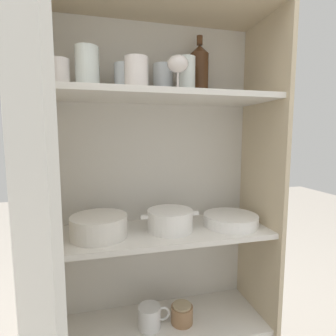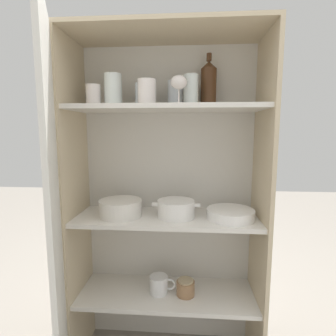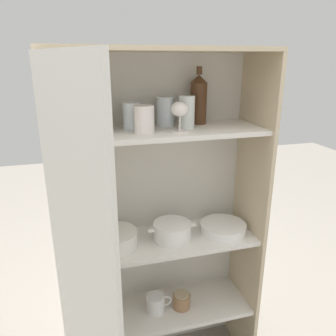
# 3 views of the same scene
# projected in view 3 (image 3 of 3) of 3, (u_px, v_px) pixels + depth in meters

# --- Properties ---
(cupboard_back_panel) EXTENTS (0.89, 0.02, 1.55)m
(cupboard_back_panel) POSITION_uv_depth(u_px,v_px,m) (154.00, 217.00, 1.63)
(cupboard_back_panel) COLOR silver
(cupboard_back_panel) RESTS_ON ground_plane
(cupboard_side_left) EXTENTS (0.02, 0.33, 1.55)m
(cupboard_side_left) POSITION_uv_depth(u_px,v_px,m) (62.00, 246.00, 1.38)
(cupboard_side_left) COLOR #CCB793
(cupboard_side_left) RESTS_ON ground_plane
(cupboard_side_right) EXTENTS (0.02, 0.33, 1.55)m
(cupboard_side_right) POSITION_uv_depth(u_px,v_px,m) (248.00, 220.00, 1.60)
(cupboard_side_right) COLOR #CCB793
(cupboard_side_right) RESTS_ON ground_plane
(cupboard_top_panel) EXTENTS (0.89, 0.33, 0.02)m
(cupboard_top_panel) POSITION_uv_depth(u_px,v_px,m) (161.00, 49.00, 1.24)
(cupboard_top_panel) COLOR #CCB793
(cupboard_top_panel) RESTS_ON cupboard_side_left
(shelf_board_lower) EXTENTS (0.85, 0.29, 0.02)m
(shelf_board_lower) POSITION_uv_depth(u_px,v_px,m) (162.00, 310.00, 1.63)
(shelf_board_lower) COLOR silver
(shelf_board_middle) EXTENTS (0.85, 0.29, 0.02)m
(shelf_board_middle) POSITION_uv_depth(u_px,v_px,m) (162.00, 241.00, 1.50)
(shelf_board_middle) COLOR silver
(shelf_board_upper) EXTENTS (0.85, 0.29, 0.02)m
(shelf_board_upper) POSITION_uv_depth(u_px,v_px,m) (161.00, 132.00, 1.34)
(shelf_board_upper) COLOR silver
(cupboard_door) EXTENTS (0.20, 0.41, 1.55)m
(cupboard_door) POSITION_uv_depth(u_px,v_px,m) (86.00, 300.00, 1.07)
(cupboard_door) COLOR silver
(cupboard_door) RESTS_ON ground_plane
(tumbler_glass_0) EXTENTS (0.08, 0.08, 0.12)m
(tumbler_glass_0) POSITION_uv_depth(u_px,v_px,m) (166.00, 111.00, 1.40)
(tumbler_glass_0) COLOR white
(tumbler_glass_0) RESTS_ON shelf_board_upper
(tumbler_glass_1) EXTENTS (0.08, 0.08, 0.14)m
(tumbler_glass_1) POSITION_uv_depth(u_px,v_px,m) (101.00, 115.00, 1.25)
(tumbler_glass_1) COLOR white
(tumbler_glass_1) RESTS_ON shelf_board_upper
(tumbler_glass_2) EXTENTS (0.07, 0.07, 0.09)m
(tumbler_glass_2) POSITION_uv_depth(u_px,v_px,m) (78.00, 123.00, 1.23)
(tumbler_glass_2) COLOR silver
(tumbler_glass_2) RESTS_ON shelf_board_upper
(tumbler_glass_3) EXTENTS (0.08, 0.08, 0.11)m
(tumbler_glass_3) POSITION_uv_depth(u_px,v_px,m) (144.00, 119.00, 1.26)
(tumbler_glass_3) COLOR silver
(tumbler_glass_3) RESTS_ON shelf_board_upper
(tumbler_glass_4) EXTENTS (0.07, 0.07, 0.11)m
(tumbler_glass_4) POSITION_uv_depth(u_px,v_px,m) (132.00, 116.00, 1.34)
(tumbler_glass_4) COLOR white
(tumbler_glass_4) RESTS_ON shelf_board_upper
(tumbler_glass_5) EXTENTS (0.07, 0.07, 0.13)m
(tumbler_glass_5) POSITION_uv_depth(u_px,v_px,m) (187.00, 112.00, 1.35)
(tumbler_glass_5) COLOR white
(tumbler_glass_5) RESTS_ON shelf_board_upper
(wine_glass_0) EXTENTS (0.07, 0.07, 0.12)m
(wine_glass_0) POSITION_uv_depth(u_px,v_px,m) (180.00, 111.00, 1.27)
(wine_glass_0) COLOR silver
(wine_glass_0) RESTS_ON shelf_board_upper
(wine_bottle) EXTENTS (0.07, 0.07, 0.25)m
(wine_bottle) POSITION_uv_depth(u_px,v_px,m) (198.00, 99.00, 1.44)
(wine_bottle) COLOR #4C2D19
(wine_bottle) RESTS_ON shelf_board_upper
(plate_stack_white) EXTENTS (0.22, 0.22, 0.04)m
(plate_stack_white) POSITION_uv_depth(u_px,v_px,m) (223.00, 228.00, 1.56)
(plate_stack_white) COLOR white
(plate_stack_white) RESTS_ON shelf_board_middle
(mixing_bowl_large) EXTENTS (0.20, 0.20, 0.08)m
(mixing_bowl_large) POSITION_uv_depth(u_px,v_px,m) (114.00, 239.00, 1.42)
(mixing_bowl_large) COLOR silver
(mixing_bowl_large) RESTS_ON shelf_board_middle
(casserole_dish) EXTENTS (0.23, 0.17, 0.08)m
(casserole_dish) POSITION_uv_depth(u_px,v_px,m) (172.00, 231.00, 1.49)
(casserole_dish) COLOR white
(casserole_dish) RESTS_ON shelf_board_middle
(coffee_mug_primary) EXTENTS (0.13, 0.09, 0.09)m
(coffee_mug_primary) POSITION_uv_depth(u_px,v_px,m) (156.00, 303.00, 1.60)
(coffee_mug_primary) COLOR white
(coffee_mug_primary) RESTS_ON shelf_board_lower
(storage_jar) EXTENTS (0.09, 0.09, 0.08)m
(storage_jar) POSITION_uv_depth(u_px,v_px,m) (181.00, 300.00, 1.63)
(storage_jar) COLOR #99704C
(storage_jar) RESTS_ON shelf_board_lower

